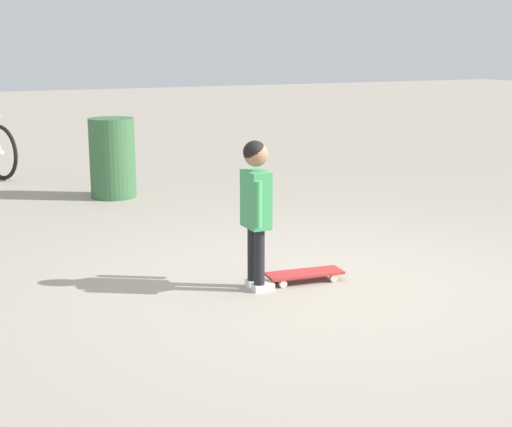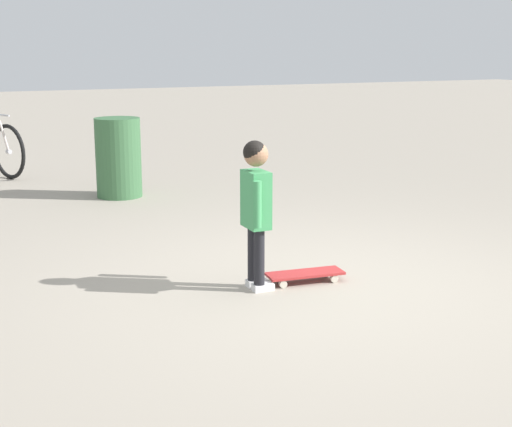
# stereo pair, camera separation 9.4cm
# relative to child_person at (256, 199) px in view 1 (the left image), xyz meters

# --- Properties ---
(ground_plane) EXTENTS (50.00, 50.00, 0.00)m
(ground_plane) POSITION_rel_child_person_xyz_m (-0.48, 0.18, -0.66)
(ground_plane) COLOR #9E9384
(child_person) EXTENTS (0.23, 0.36, 1.06)m
(child_person) POSITION_rel_child_person_xyz_m (0.00, 0.00, 0.00)
(child_person) COLOR black
(child_person) RESTS_ON ground
(skateboard) EXTENTS (0.59, 0.26, 0.07)m
(skateboard) POSITION_rel_child_person_xyz_m (-0.39, 0.01, -0.60)
(skateboard) COLOR #B22D2D
(skateboard) RESTS_ON ground
(trash_bin) EXTENTS (0.51, 0.51, 0.90)m
(trash_bin) POSITION_rel_child_person_xyz_m (-0.02, -3.67, -0.21)
(trash_bin) COLOR #38663D
(trash_bin) RESTS_ON ground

